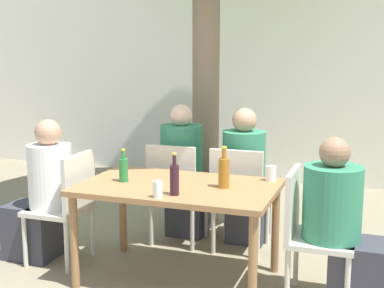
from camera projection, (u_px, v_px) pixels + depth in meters
ground_plane at (179, 279)px, 4.00m from camera, size 30.00×30.00×0.00m
cafe_building_wall at (270, 73)px, 6.82m from camera, size 10.00×0.08×2.80m
dining_table_front at (178, 195)px, 3.89m from camera, size 1.42×0.88×0.73m
patio_chair_0 at (67, 202)px, 4.22m from camera, size 0.44×0.44×0.90m
patio_chair_1 at (309, 228)px, 3.60m from camera, size 0.44×0.44×0.90m
patio_chair_2 at (176, 188)px, 4.63m from camera, size 0.44×0.44×0.90m
patio_chair_3 at (239, 194)px, 4.44m from camera, size 0.44×0.44×0.90m
person_seated_0 at (42, 198)px, 4.30m from camera, size 0.57×0.35×1.16m
person_seated_1 at (345, 231)px, 3.52m from camera, size 0.59×0.39×1.14m
person_seated_2 at (185, 177)px, 4.83m from camera, size 0.37×0.59×1.23m
person_seated_3 at (246, 183)px, 4.65m from camera, size 0.37×0.58×1.21m
wine_bottle_0 at (174, 179)px, 3.58m from camera, size 0.06×0.06×0.29m
amber_bottle_1 at (224, 172)px, 3.77m from camera, size 0.08×0.08×0.30m
green_bottle_2 at (124, 169)px, 3.95m from camera, size 0.07×0.07×0.25m
drinking_glass_0 at (271, 173)px, 3.98m from camera, size 0.08×0.08×0.11m
drinking_glass_1 at (158, 189)px, 3.53m from camera, size 0.06×0.06×0.11m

